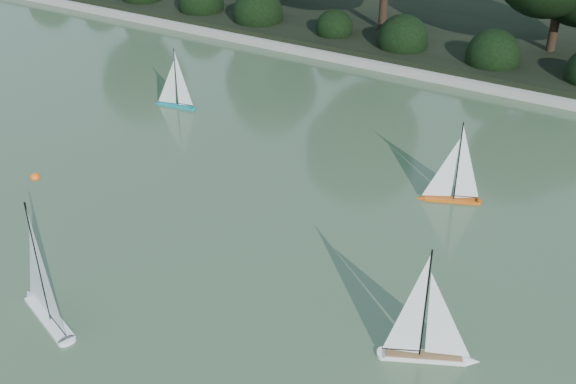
{
  "coord_description": "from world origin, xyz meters",
  "views": [
    {
      "loc": [
        4.19,
        -5.37,
        5.74
      ],
      "look_at": [
        -0.37,
        2.1,
        0.7
      ],
      "focal_mm": 45.0,
      "sensor_mm": 36.0,
      "label": 1
    }
  ],
  "objects": [
    {
      "name": "ground",
      "position": [
        0.0,
        0.0,
        0.0
      ],
      "size": [
        80.0,
        80.0,
        0.0
      ],
      "primitive_type": "plane",
      "color": "#2E4328",
      "rests_on": "ground"
    },
    {
      "name": "pond_coping",
      "position": [
        0.0,
        9.0,
        0.09
      ],
      "size": [
        40.0,
        0.35,
        0.18
      ],
      "primitive_type": "cube",
      "color": "gray",
      "rests_on": "ground"
    },
    {
      "name": "far_bank",
      "position": [
        0.0,
        13.0,
        0.15
      ],
      "size": [
        40.0,
        8.0,
        0.3
      ],
      "primitive_type": "cube",
      "color": "black",
      "rests_on": "ground"
    },
    {
      "name": "shrub_hedge",
      "position": [
        0.0,
        9.9,
        0.45
      ],
      "size": [
        29.1,
        1.1,
        1.1
      ],
      "color": "black",
      "rests_on": "ground"
    },
    {
      "name": "sailboat_white_a",
      "position": [
        -1.95,
        -1.02,
        0.28
      ],
      "size": [
        1.29,
        0.63,
        1.81
      ],
      "color": "white",
      "rests_on": "ground"
    },
    {
      "name": "sailboat_white_b",
      "position": [
        2.37,
        0.74,
        0.25
      ],
      "size": [
        1.12,
        0.65,
        1.6
      ],
      "color": "white",
      "rests_on": "ground"
    },
    {
      "name": "sailboat_orange",
      "position": [
        1.24,
        4.2,
        0.22
      ],
      "size": [
        0.99,
        0.53,
        1.4
      ],
      "color": "#D6520E",
      "rests_on": "ground"
    },
    {
      "name": "sailboat_teal",
      "position": [
        -4.78,
        4.89,
        0.2
      ],
      "size": [
        0.95,
        0.29,
        1.29
      ],
      "color": "#0F7D84",
      "rests_on": "ground"
    },
    {
      "name": "race_buoy",
      "position": [
        -4.82,
        1.35,
        0.0
      ],
      "size": [
        0.17,
        0.17,
        0.17
      ],
      "primitive_type": "sphere",
      "color": "#FF5B0D",
      "rests_on": "ground"
    }
  ]
}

